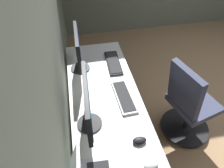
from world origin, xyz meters
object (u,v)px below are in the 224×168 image
Objects in this scene: drawer_pedestal at (109,148)px; mouse_spare at (151,165)px; mouse_main at (140,141)px; monitor_secondary at (88,103)px; keyboard_spare at (124,96)px; monitor_primary at (78,49)px; keyboard_main at (113,63)px; office_chair at (188,106)px.

mouse_spare is (-0.40, -0.22, 0.40)m from drawer_pedestal.
mouse_main is at bearing -136.39° from drawer_pedestal.
keyboard_spare is at bearing -55.73° from monitor_secondary.
monitor_secondary is (-0.73, -0.01, 0.00)m from monitor_primary.
keyboard_main is (0.02, -0.36, -0.23)m from monitor_primary.
drawer_pedestal is 0.51m from keyboard_spare.
mouse_spare reaches higher than keyboard_main.
mouse_main is (-0.96, -0.35, -0.23)m from monitor_primary.
keyboard_spare reaches higher than drawer_pedestal.
monitor_primary reaches higher than mouse_spare.
monitor_primary is 4.64× the size of mouse_main.
mouse_spare is at bearing -173.80° from mouse_main.
monitor_secondary is at bearing 39.96° from mouse_spare.
monitor_primary is 1.24m from mouse_spare.
mouse_main is at bearing -124.75° from monitor_secondary.
monitor_secondary is 0.61m from mouse_spare.
mouse_main and mouse_spare have the same top height.
office_chair is (0.65, -0.68, -0.29)m from mouse_spare.
office_chair is (0.46, -0.70, -0.29)m from mouse_main.
office_chair is at bearing -126.73° from keyboard_main.
office_chair reaches higher than mouse_main.
office_chair reaches higher than mouse_spare.
monitor_primary reaches higher than drawer_pedestal.
monitor_secondary reaches higher than mouse_main.
mouse_spare is 0.99m from office_chair.
monitor_primary is 1.28m from office_chair.
keyboard_spare is (0.26, -0.19, 0.39)m from drawer_pedestal.
keyboard_spare is at bearing 179.00° from keyboard_main.
drawer_pedestal is at bearing 43.61° from mouse_main.
monitor_secondary is at bearing 55.25° from mouse_main.
mouse_main is 0.20m from mouse_spare.
keyboard_spare is 4.10× the size of mouse_spare.
drawer_pedestal is 6.68× the size of mouse_main.
keyboard_main is (0.74, -0.35, -0.24)m from monitor_secondary.
mouse_spare is (-1.16, -0.37, -0.23)m from monitor_primary.
drawer_pedestal is at bearing -101.39° from monitor_secondary.
monitor_secondary reaches higher than keyboard_spare.
drawer_pedestal is at bearing 105.51° from office_chair.
keyboard_main is 4.08× the size of mouse_spare.
keyboard_spare is 0.44× the size of office_chair.
keyboard_spare is at bearing 2.16° from mouse_spare.
monitor_secondary is 0.47m from mouse_main.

